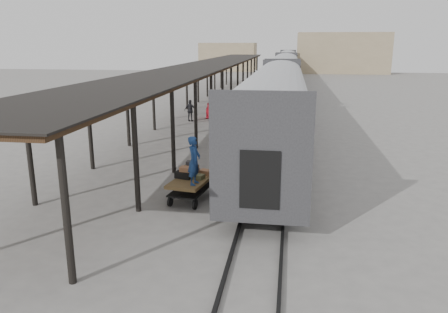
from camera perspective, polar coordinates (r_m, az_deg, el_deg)
ground at (r=17.85m, az=-4.84°, el=-5.00°), size 160.00×160.00×0.00m
train at (r=50.25m, az=7.86°, el=10.74°), size 3.45×76.01×4.01m
canopy at (r=41.06m, az=-1.77°, el=11.86°), size 4.90×64.30×4.15m
rails at (r=50.69m, az=7.77°, el=7.79°), size 1.54×150.00×0.12m
building_far at (r=94.88m, az=15.10°, el=12.94°), size 18.00×10.00×8.00m
building_left at (r=99.37m, az=0.58°, el=12.90°), size 12.00×8.00×6.00m
baggage_cart at (r=17.11m, az=-4.20°, el=-3.57°), size 1.64×2.58×0.86m
suitcase_stack at (r=17.30m, az=-4.29°, el=-1.99°), size 1.43×1.12×0.57m
luggage_tug at (r=35.87m, az=-1.58°, el=5.90°), size 0.93×1.41×1.19m
porter at (r=16.12m, az=-3.92°, el=-0.54°), size 0.52×0.71×1.82m
pedestrian at (r=34.38m, az=-4.41°, el=6.00°), size 1.04×0.55×1.69m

